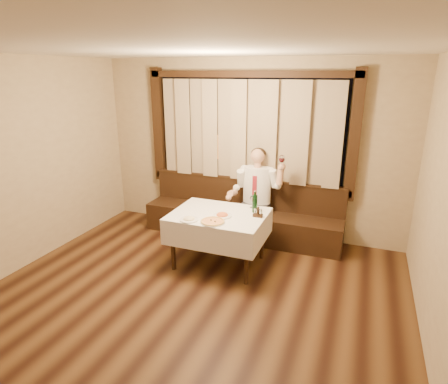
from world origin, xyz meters
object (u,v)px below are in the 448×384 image
at_px(dining_table, 219,221).
at_px(pizza, 213,222).
at_px(pasta_cream, 189,218).
at_px(banquette, 242,218).
at_px(cruet_caddy, 258,213).
at_px(seated_man, 256,189).
at_px(pasta_red, 222,214).
at_px(green_bottle, 255,203).

relative_size(dining_table, pizza, 3.94).
relative_size(dining_table, pasta_cream, 5.25).
distance_m(banquette, cruet_caddy, 1.20).
relative_size(pasta_cream, seated_man, 0.16).
distance_m(banquette, pasta_red, 1.21).
xyz_separation_m(pizza, pasta_cream, (-0.32, -0.03, 0.02)).
xyz_separation_m(green_bottle, seated_man, (-0.19, 0.71, -0.03)).
xyz_separation_m(banquette, dining_table, (0.00, -1.02, 0.34)).
xyz_separation_m(pizza, pasta_red, (0.03, 0.25, 0.02)).
bearing_deg(pasta_cream, green_bottle, 39.34).
bearing_deg(banquette, pasta_red, -85.75).
bearing_deg(pasta_red, pasta_cream, -141.03).
xyz_separation_m(banquette, pasta_cream, (-0.27, -1.39, 0.48)).
xyz_separation_m(banquette, pizza, (0.05, -1.35, 0.46)).
distance_m(pizza, pasta_red, 0.25).
xyz_separation_m(pasta_red, seated_man, (0.17, 1.01, 0.06)).
bearing_deg(cruet_caddy, pasta_red, -159.46).
bearing_deg(seated_man, pasta_cream, -111.81).
bearing_deg(banquette, green_bottle, -61.37).
relative_size(dining_table, seated_man, 0.86).
bearing_deg(banquette, pizza, -87.98).
bearing_deg(green_bottle, pasta_cream, -140.66).
distance_m(pizza, cruet_caddy, 0.63).
bearing_deg(green_bottle, cruet_caddy, -59.11).
distance_m(banquette, dining_table, 1.08).
bearing_deg(pizza, seated_man, 80.91).
distance_m(pasta_red, green_bottle, 0.47).
bearing_deg(dining_table, pizza, -81.78).
bearing_deg(pasta_red, pizza, -97.75).
bearing_deg(cruet_caddy, pizza, -138.05).
distance_m(green_bottle, cruet_caddy, 0.19).
relative_size(banquette, pasta_red, 12.56).
height_order(pasta_cream, seated_man, seated_man).
bearing_deg(pasta_cream, banquette, 79.03).
xyz_separation_m(dining_table, pasta_cream, (-0.27, -0.36, 0.14)).
distance_m(green_bottle, seated_man, 0.74).
bearing_deg(pizza, green_bottle, 54.43).
xyz_separation_m(pasta_red, pasta_cream, (-0.35, -0.28, -0.00)).
xyz_separation_m(pasta_red, green_bottle, (0.36, 0.30, 0.09)).
height_order(banquette, pizza, banquette).
xyz_separation_m(cruet_caddy, seated_man, (-0.28, 0.87, 0.05)).
relative_size(banquette, dining_table, 2.52).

